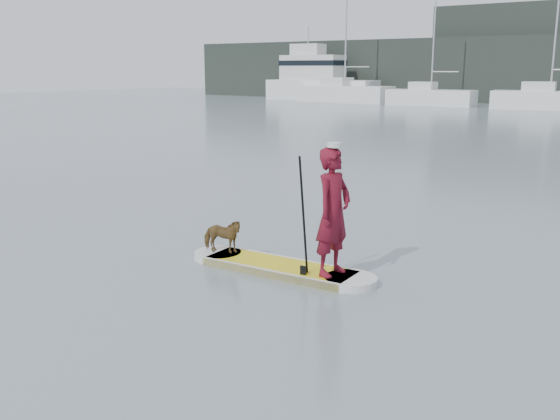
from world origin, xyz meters
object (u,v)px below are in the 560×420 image
Objects in this scene: sailboat_c at (430,96)px; sailboat_d at (549,98)px; motor_yacht_b at (318,79)px; sailboat_b at (344,92)px; paddler at (333,212)px; dog at (222,236)px; paddleboard at (280,267)px.

sailboat_c is 9.77m from sailboat_d.
sailboat_b is at bearing -28.71° from motor_yacht_b.
paddler is at bearing -56.51° from sailboat_b.
dog is 54.56m from motor_yacht_b.
dog is at bearing -58.62° from sailboat_b.
sailboat_b is at bearing 6.43° from dog.
dog is at bearing 96.04° from paddler.
dog is at bearing -92.06° from sailboat_d.
sailboat_d is (18.60, -0.80, -0.07)m from sailboat_b.
sailboat_d is at bearing -3.66° from sailboat_c.
paddleboard is 47.34m from sailboat_c.
sailboat_d is at bearing -14.83° from dog.
paddler is (0.93, 0.05, 1.02)m from paddleboard.
motor_yacht_b is at bearing 9.37° from dog.
paddler is 51.75m from sailboat_b.
sailboat_b is at bearing 174.32° from sailboat_c.
dog is at bearing -74.76° from sailboat_c.
sailboat_c is at bearing 105.98° from paddleboard.
paddler is 0.14× the size of sailboat_b.
sailboat_b reaches higher than sailboat_d.
paddleboard is 44.91m from sailboat_d.
paddler is at bearing 0.00° from paddleboard.
dog is 0.06× the size of sailboat_d.
paddler is at bearing -89.41° from sailboat_d.
paddleboard is 51.36m from sailboat_b.
paddleboard is 1.71× the size of paddler.
sailboat_b reaches higher than paddleboard.
sailboat_d reaches higher than dog.
sailboat_c is 0.85× the size of sailboat_d.
motor_yacht_b is at bearing 34.90° from paddler.
sailboat_c is at bearing -14.26° from motor_yacht_b.
sailboat_b is 8.85m from sailboat_c.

